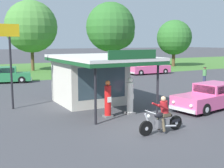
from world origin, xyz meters
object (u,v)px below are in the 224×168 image
(gas_pump_nearside, at_px, (108,101))
(featured_classic_sedan, at_px, (212,97))
(parked_car_second_row_spare, at_px, (149,68))
(roadside_pole_sign, at_px, (10,52))
(parked_car_back_row_left, at_px, (85,71))
(parked_car_back_row_right, at_px, (3,76))
(bystander_leaning_by_kiosk, at_px, (204,75))
(motorcycle_with_rider, at_px, (162,118))
(gas_pump_offside, at_px, (130,97))

(gas_pump_nearside, distance_m, featured_classic_sedan, 6.45)
(parked_car_second_row_spare, distance_m, roadside_pole_sign, 21.08)
(featured_classic_sedan, relative_size, parked_car_back_row_left, 1.01)
(parked_car_back_row_right, height_order, bystander_leaning_by_kiosk, bystander_leaning_by_kiosk)
(parked_car_second_row_spare, relative_size, bystander_leaning_by_kiosk, 3.30)
(parked_car_back_row_right, relative_size, roadside_pole_sign, 1.15)
(roadside_pole_sign, bearing_deg, parked_car_second_row_spare, 31.69)
(motorcycle_with_rider, distance_m, parked_car_second_row_spare, 22.72)
(motorcycle_with_rider, relative_size, roadside_pole_sign, 0.47)
(featured_classic_sedan, bearing_deg, parked_car_second_row_spare, 65.46)
(gas_pump_offside, height_order, bystander_leaning_by_kiosk, gas_pump_offside)
(gas_pump_offside, bearing_deg, gas_pump_nearside, -180.00)
(parked_car_back_row_left, bearing_deg, parked_car_back_row_right, -177.74)
(gas_pump_offside, height_order, parked_car_second_row_spare, gas_pump_offside)
(gas_pump_nearside, xyz_separation_m, parked_car_back_row_left, (5.77, 16.21, -0.19))
(gas_pump_offside, bearing_deg, motorcycle_with_rider, -98.77)
(roadside_pole_sign, bearing_deg, featured_classic_sedan, -27.72)
(gas_pump_nearside, distance_m, parked_car_back_row_right, 16.13)
(motorcycle_with_rider, xyz_separation_m, parked_car_second_row_spare, (12.99, 18.64, 0.07))
(gas_pump_nearside, bearing_deg, gas_pump_offside, 0.00)
(parked_car_back_row_left, distance_m, parked_car_second_row_spare, 8.12)
(motorcycle_with_rider, bearing_deg, gas_pump_nearside, 104.09)
(motorcycle_with_rider, height_order, parked_car_back_row_right, motorcycle_with_rider)
(gas_pump_nearside, bearing_deg, parked_car_back_row_left, 70.41)
(gas_pump_nearside, xyz_separation_m, parked_car_back_row_right, (-2.85, 15.87, -0.19))
(parked_car_back_row_right, bearing_deg, roadside_pole_sign, -95.50)
(bystander_leaning_by_kiosk, bearing_deg, parked_car_back_row_left, 124.33)
(bystander_leaning_by_kiosk, bearing_deg, parked_car_back_row_right, 147.19)
(featured_classic_sedan, height_order, parked_car_back_row_right, parked_car_back_row_right)
(bystander_leaning_by_kiosk, height_order, roadside_pole_sign, roadside_pole_sign)
(featured_classic_sedan, xyz_separation_m, bystander_leaning_by_kiosk, (6.62, 6.81, 0.20))
(gas_pump_offside, bearing_deg, parked_car_back_row_right, 104.85)
(parked_car_back_row_right, bearing_deg, gas_pump_offside, -75.15)
(motorcycle_with_rider, xyz_separation_m, roadside_pole_sign, (-4.81, 7.65, 2.66))
(parked_car_second_row_spare, bearing_deg, featured_classic_sedan, -114.54)
(gas_pump_offside, distance_m, bystander_leaning_by_kiosk, 12.92)
(gas_pump_offside, xyz_separation_m, featured_classic_sedan, (4.98, -1.13, -0.24))
(parked_car_back_row_left, relative_size, parked_car_second_row_spare, 1.04)
(bystander_leaning_by_kiosk, bearing_deg, featured_classic_sedan, -134.17)
(parked_car_second_row_spare, bearing_deg, parked_car_back_row_right, 177.95)
(gas_pump_offside, xyz_separation_m, parked_car_second_row_spare, (12.47, 15.28, -0.18))
(gas_pump_nearside, bearing_deg, motorcycle_with_rider, -75.91)
(bystander_leaning_by_kiosk, bearing_deg, gas_pump_offside, -153.90)
(motorcycle_with_rider, bearing_deg, bystander_leaning_by_kiosk, 36.73)
(motorcycle_with_rider, relative_size, parked_car_back_row_right, 0.41)
(parked_car_second_row_spare, bearing_deg, gas_pump_offside, -129.23)
(featured_classic_sedan, distance_m, parked_car_second_row_spare, 18.04)
(gas_pump_offside, bearing_deg, featured_classic_sedan, -12.76)
(motorcycle_with_rider, height_order, roadside_pole_sign, roadside_pole_sign)
(parked_car_back_row_right, bearing_deg, featured_classic_sedan, -61.60)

